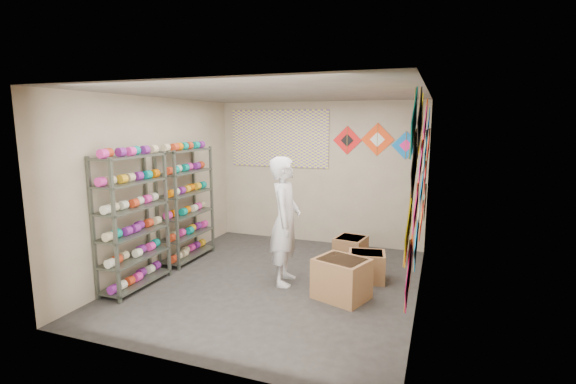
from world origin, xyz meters
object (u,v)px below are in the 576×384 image
at_px(carton_a, 342,279).
at_px(carton_b, 366,266).
at_px(shelf_rack_back, 186,205).
at_px(carton_c, 351,250).
at_px(shelf_rack_front, 133,222).
at_px(shopkeeper, 285,221).

xyz_separation_m(carton_a, carton_b, (0.20, 0.74, -0.06)).
bearing_deg(shelf_rack_back, carton_b, 1.43).
bearing_deg(carton_c, carton_b, -51.88).
relative_size(carton_a, carton_c, 1.29).
bearing_deg(shelf_rack_front, carton_b, 24.41).
bearing_deg(shelf_rack_back, shopkeeper, -11.85).
height_order(shelf_rack_front, shopkeeper, shelf_rack_front).
relative_size(shelf_rack_back, shopkeeper, 1.03).
bearing_deg(shelf_rack_front, carton_a, 12.64).
bearing_deg(shelf_rack_front, carton_c, 37.85).
bearing_deg(carton_b, carton_a, -115.42).
xyz_separation_m(shopkeeper, carton_a, (0.90, -0.26, -0.65)).
distance_m(carton_a, carton_b, 0.77).
xyz_separation_m(shelf_rack_front, shopkeeper, (1.93, 0.89, -0.03)).
bearing_deg(shopkeeper, shelf_rack_back, 67.78).
distance_m(shelf_rack_front, shelf_rack_back, 1.30).
distance_m(carton_b, carton_c, 0.78).
height_order(shopkeeper, carton_b, shopkeeper).
height_order(shelf_rack_front, shelf_rack_back, same).
bearing_deg(carton_b, shopkeeper, -166.45).
relative_size(shopkeeper, carton_b, 3.50).
distance_m(shopkeeper, carton_c, 1.54).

